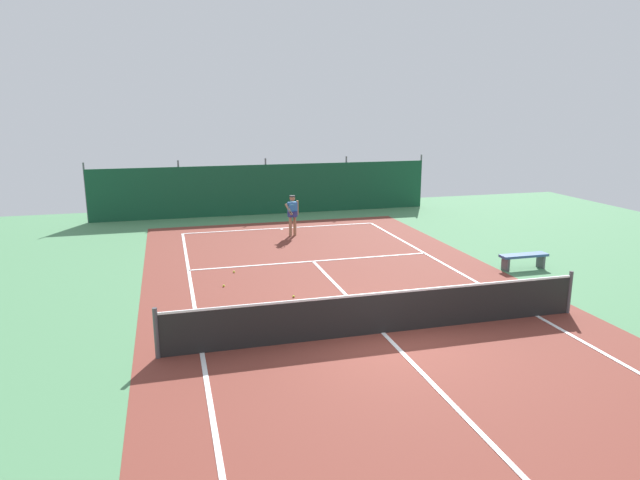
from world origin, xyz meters
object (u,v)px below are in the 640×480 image
Objects in this scene: tennis_player at (292,212)px; courtside_bench at (524,258)px; tennis_net at (383,312)px; tennis_ball_by_sideline at (234,272)px; tennis_ball_near_player at (294,296)px; tennis_ball_midcourt at (224,286)px; parked_car at (333,186)px.

courtside_bench is (6.12, -6.62, -0.59)m from tennis_player.
tennis_ball_by_sideline is at bearing 115.37° from tennis_net.
tennis_ball_near_player and tennis_ball_midcourt have the same top height.
tennis_ball_by_sideline is (-1.30, 2.80, 0.00)m from tennis_ball_near_player.
tennis_ball_midcourt is (-3.20, 4.43, -0.48)m from tennis_net.
tennis_ball_near_player is at bearing -65.12° from tennis_ball_by_sideline.
tennis_ball_midcourt is at bearing 140.53° from tennis_ball_near_player.
tennis_ball_midcourt is (-1.75, 1.44, 0.00)m from tennis_ball_near_player.
tennis_ball_by_sideline is 0.04× the size of courtside_bench.
tennis_net is 2.36× the size of parked_car.
tennis_ball_midcourt is 1.43m from tennis_ball_by_sideline.
tennis_player reaches higher than tennis_ball_near_player.
tennis_ball_near_player is 1.00× the size of tennis_ball_midcourt.
tennis_player is at bearing 88.97° from tennis_net.
tennis_net is 6.41m from tennis_ball_by_sideline.
parked_car is (7.35, 13.69, 0.81)m from tennis_ball_midcourt.
tennis_ball_by_sideline is (-2.74, 5.78, -0.48)m from tennis_net.
tennis_ball_near_player is at bearing -174.24° from courtside_bench.
tennis_net is 6.33× the size of courtside_bench.
courtside_bench is (6.31, 3.76, -0.14)m from tennis_net.
tennis_ball_near_player is 0.04× the size of courtside_bench.
tennis_ball_midcourt is 0.04× the size of courtside_bench.
tennis_player is at bearing 57.59° from tennis_ball_by_sideline.
tennis_player is 24.85× the size of tennis_ball_midcourt.
courtside_bench is (9.05, -2.01, 0.34)m from tennis_ball_by_sideline.
tennis_ball_near_player is at bearing 61.21° from tennis_player.
tennis_ball_near_player is 0.02× the size of parked_car.
tennis_ball_near_player is (-1.44, 2.98, -0.48)m from tennis_net.
tennis_ball_midcourt is at bearing 176.01° from courtside_bench.
tennis_net is 18.59m from parked_car.
parked_car is at bearing 69.69° from tennis_ball_near_player.
tennis_ball_by_sideline is at bearing 41.21° from tennis_player.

